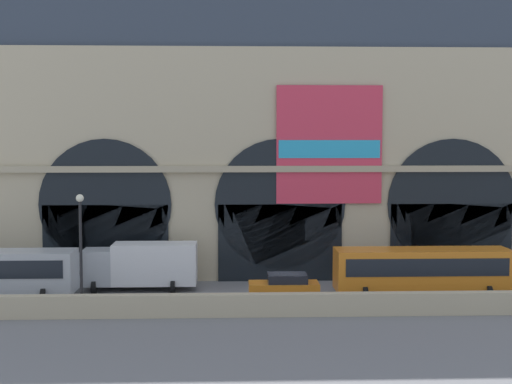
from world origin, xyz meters
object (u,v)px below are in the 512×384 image
bus_mideast (422,270)px  box_truck_midwest (142,265)px  street_lamp_quayside (81,238)px  car_center (285,286)px

bus_mideast → box_truck_midwest: bearing=170.8°
bus_mideast → street_lamp_quayside: street_lamp_quayside is taller
car_center → bus_mideast: 8.74m
box_truck_midwest → car_center: bearing=-16.5°
bus_mideast → street_lamp_quayside: 21.06m
car_center → bus_mideast: (8.69, -0.17, 0.98)m
car_center → street_lamp_quayside: street_lamp_quayside is taller
car_center → bus_mideast: bearing=-1.1°
car_center → street_lamp_quayside: (-11.92, -3.62, 3.61)m
box_truck_midwest → bus_mideast: size_ratio=0.68×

